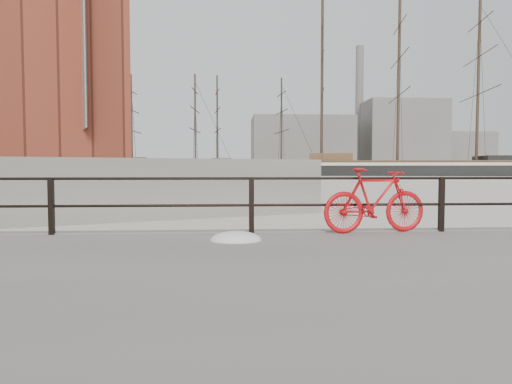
# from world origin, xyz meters

# --- Properties ---
(ground) EXTENTS (400.00, 400.00, 0.00)m
(ground) POSITION_xyz_m (0.00, 0.00, 0.00)
(ground) COLOR white
(ground) RESTS_ON ground
(far_quay) EXTENTS (78.44, 148.07, 1.80)m
(far_quay) POSITION_xyz_m (-40.00, 72.00, 0.90)
(far_quay) COLOR gray
(far_quay) RESTS_ON ground
(guardrail) EXTENTS (28.00, 0.10, 1.00)m
(guardrail) POSITION_xyz_m (0.00, -0.15, 0.85)
(guardrail) COLOR black
(guardrail) RESTS_ON promenade
(bicycle) EXTENTS (1.95, 0.57, 1.17)m
(bicycle) POSITION_xyz_m (-1.28, -0.25, 0.93)
(bicycle) COLOR red
(bicycle) RESTS_ON promenade
(barque_black) EXTENTS (69.25, 32.98, 37.17)m
(barque_black) POSITION_xyz_m (30.02, 81.41, 0.00)
(barque_black) COLOR black
(barque_black) RESTS_ON ground
(schooner_mid) EXTENTS (30.07, 15.75, 20.69)m
(schooner_mid) POSITION_xyz_m (0.45, 83.55, 0.00)
(schooner_mid) COLOR beige
(schooner_mid) RESTS_ON ground
(schooner_left) EXTENTS (24.84, 13.00, 18.24)m
(schooner_left) POSITION_xyz_m (-14.88, 70.52, 0.00)
(schooner_left) COLOR beige
(schooner_left) RESTS_ON ground
(apartment_grey) EXTENTS (26.02, 22.15, 23.20)m
(apartment_grey) POSITION_xyz_m (-46.35, 82.38, 13.40)
(apartment_grey) COLOR #A5A5A0
(apartment_grey) RESTS_ON far_quay
(apartment_brick) EXTENTS (27.87, 22.90, 21.20)m
(apartment_brick) POSITION_xyz_m (-54.97, 103.70, 12.40)
(apartment_brick) COLOR brown
(apartment_brick) RESTS_ON far_quay
(industrial_west) EXTENTS (32.00, 18.00, 18.00)m
(industrial_west) POSITION_xyz_m (20.00, 140.00, 9.00)
(industrial_west) COLOR gray
(industrial_west) RESTS_ON ground
(industrial_mid) EXTENTS (26.00, 20.00, 24.00)m
(industrial_mid) POSITION_xyz_m (55.00, 145.00, 12.00)
(industrial_mid) COLOR gray
(industrial_mid) RESTS_ON ground
(industrial_east) EXTENTS (20.00, 16.00, 14.00)m
(industrial_east) POSITION_xyz_m (78.00, 150.00, 7.00)
(industrial_east) COLOR gray
(industrial_east) RESTS_ON ground
(smokestack) EXTENTS (2.80, 2.80, 44.00)m
(smokestack) POSITION_xyz_m (42.00, 150.00, 22.00)
(smokestack) COLOR gray
(smokestack) RESTS_ON ground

